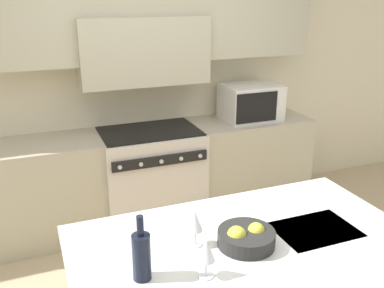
% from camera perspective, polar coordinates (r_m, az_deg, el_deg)
% --- Properties ---
extents(back_cabinetry, '(10.00, 0.46, 2.70)m').
position_cam_1_polar(back_cabinetry, '(4.12, -7.08, 11.67)').
color(back_cabinetry, beige).
rests_on(back_cabinetry, ground_plane).
extents(back_counter, '(3.35, 0.62, 0.92)m').
position_cam_1_polar(back_counter, '(4.20, -5.57, -4.21)').
color(back_counter, '#B2AD93').
rests_on(back_counter, ground_plane).
extents(range_stove, '(0.94, 0.70, 0.93)m').
position_cam_1_polar(range_stove, '(4.18, -5.49, -4.27)').
color(range_stove, beige).
rests_on(range_stove, ground_plane).
extents(microwave, '(0.56, 0.43, 0.36)m').
position_cam_1_polar(microwave, '(4.38, 7.83, 5.55)').
color(microwave, silver).
rests_on(microwave, back_counter).
extents(wine_bottle, '(0.08, 0.08, 0.31)m').
position_cam_1_polar(wine_bottle, '(1.96, -6.75, -14.52)').
color(wine_bottle, black).
rests_on(wine_bottle, kitchen_island).
extents(wine_glass_near, '(0.08, 0.08, 0.20)m').
position_cam_1_polar(wine_glass_near, '(1.95, 1.92, -14.06)').
color(wine_glass_near, white).
rests_on(wine_glass_near, kitchen_island).
extents(wine_glass_far, '(0.08, 0.08, 0.20)m').
position_cam_1_polar(wine_glass_far, '(2.16, 0.39, -10.32)').
color(wine_glass_far, white).
rests_on(wine_glass_far, kitchen_island).
extents(fruit_bowl, '(0.29, 0.29, 0.12)m').
position_cam_1_polar(fruit_bowl, '(2.23, 7.21, -12.23)').
color(fruit_bowl, black).
rests_on(fruit_bowl, kitchen_island).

